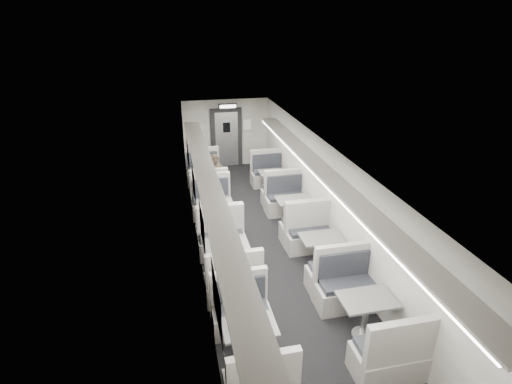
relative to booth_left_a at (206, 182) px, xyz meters
name	(u,v)px	position (x,y,z in m)	size (l,w,h in m)	color
room	(266,205)	(1.00, -3.63, 0.81)	(3.24, 12.24, 2.64)	black
booth_left_a	(206,182)	(0.00, 0.00, 0.00)	(1.08, 2.18, 1.17)	#ABA6A1
booth_left_b	(215,216)	(0.00, -2.36, 0.00)	(1.08, 2.19, 1.17)	#ABA6A1
booth_left_c	(227,258)	(0.00, -4.32, 0.00)	(1.07, 2.18, 1.17)	#ABA6A1
booth_left_d	(250,343)	(0.00, -6.71, -0.03)	(1.00, 2.02, 1.08)	#ABA6A1
booth_right_a	(274,183)	(2.00, -0.53, -0.01)	(1.05, 2.12, 1.14)	#ABA6A1
booth_right_b	(294,212)	(2.00, -2.60, 0.01)	(1.10, 2.23, 1.19)	#ABA6A1
booth_right_c	(321,252)	(2.00, -4.50, 0.00)	(1.07, 2.17, 1.16)	#ABA6A1
booth_right_d	(365,317)	(2.00, -6.57, 0.01)	(1.10, 2.23, 1.19)	#ABA6A1
passenger	(216,179)	(0.23, -0.76, 0.35)	(0.54, 0.35, 1.48)	black
window_a	(188,155)	(-0.49, -0.23, 0.96)	(0.02, 1.18, 0.84)	black
window_b	(194,184)	(-0.49, -2.43, 0.96)	(0.02, 1.18, 0.84)	black
window_c	(202,227)	(-0.49, -4.63, 0.96)	(0.02, 1.18, 0.84)	black
window_d	(217,301)	(-0.49, -6.83, 0.96)	(0.02, 1.18, 0.84)	black
luggage_rack_left	(210,185)	(-0.24, -3.93, 1.53)	(0.46, 10.40, 0.09)	#ABA6A1
luggage_rack_right	(326,175)	(2.24, -3.93, 1.53)	(0.46, 10.40, 0.09)	#ABA6A1
vestibule_door	(227,138)	(1.00, 2.31, 0.65)	(1.10, 0.13, 2.10)	black
exit_sign	(228,106)	(1.00, 1.82, 1.89)	(0.62, 0.12, 0.16)	black
wall_notice	(247,125)	(1.75, 2.29, 1.11)	(0.32, 0.02, 0.40)	white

